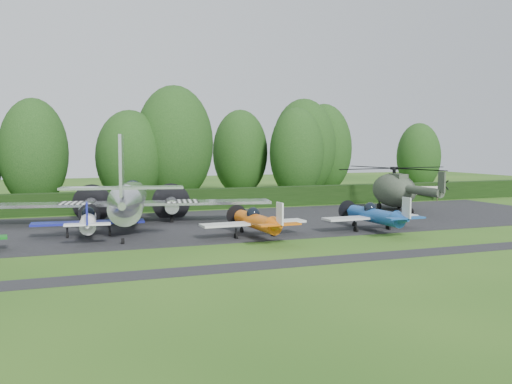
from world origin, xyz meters
name	(u,v)px	position (x,y,z in m)	size (l,w,h in m)	color
ground	(227,247)	(0.00, 0.00, 0.00)	(160.00, 160.00, 0.00)	#224914
apron	(189,226)	(0.00, 10.00, 0.00)	(70.00, 18.00, 0.01)	black
taxiway_verge	(261,266)	(0.00, -6.00, 0.00)	(70.00, 2.00, 0.00)	black
hedgerow	(161,211)	(0.00, 21.00, 0.00)	(90.00, 1.60, 2.00)	black
transport_plane	(130,200)	(-4.34, 11.31, 2.04)	(22.78, 17.47, 7.30)	silver
light_plane_white	(88,221)	(-7.87, 6.41, 1.21)	(7.54, 7.93, 2.90)	white
light_plane_orange	(257,221)	(2.82, 2.23, 1.20)	(7.47, 7.86, 2.87)	#CF5C0C
light_plane_blue	(375,216)	(12.01, 2.04, 1.21)	(7.57, 7.96, 2.91)	#17478D
helicopter	(394,187)	(21.41, 13.40, 2.27)	(13.13, 15.37, 4.23)	#343F30
sign_board	(425,191)	(29.99, 19.87, 1.14)	(2.99, 0.11, 1.68)	#3F3326
tree_0	(130,157)	(-1.77, 28.91, 5.06)	(7.35, 7.35, 10.14)	black
tree_1	(324,149)	(24.00, 33.39, 5.85)	(7.34, 7.34, 11.72)	black
tree_4	(240,153)	(12.84, 34.61, 5.39)	(6.95, 6.95, 10.80)	black
tree_7	(419,157)	(38.86, 33.22, 4.70)	(6.09, 6.09, 9.42)	black
tree_8	(304,147)	(19.99, 31.07, 6.04)	(8.03, 8.03, 12.11)	black
tree_9	(174,144)	(3.28, 29.67, 6.50)	(8.74, 8.74, 13.02)	black
tree_10	(34,153)	(-11.47, 28.67, 5.55)	(6.85, 6.85, 11.13)	black
tree_12	(297,153)	(17.97, 28.75, 5.40)	(6.54, 6.54, 10.83)	black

